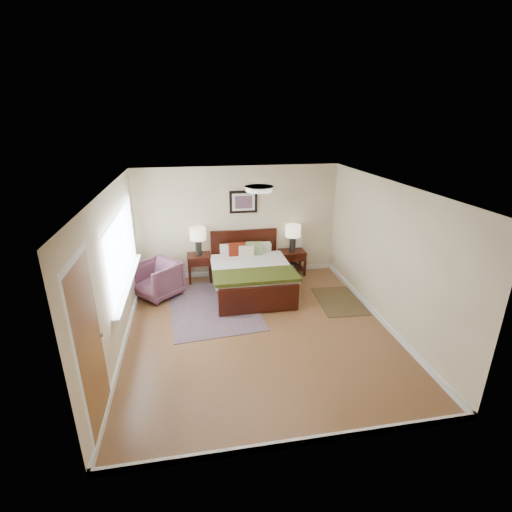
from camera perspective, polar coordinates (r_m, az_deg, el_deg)
name	(u,v)px	position (r m, az deg, el deg)	size (l,w,h in m)	color
floor	(259,329)	(6.60, 0.40, -11.21)	(5.00, 5.00, 0.00)	brown
back_wall	(239,222)	(8.38, -2.71, 5.19)	(4.50, 0.04, 2.50)	beige
front_wall	(304,354)	(3.89, 7.39, -14.69)	(4.50, 0.04, 2.50)	beige
left_wall	(114,273)	(6.07, -20.97, -2.40)	(0.04, 5.00, 2.50)	beige
right_wall	(387,255)	(6.79, 19.44, 0.22)	(0.04, 5.00, 2.50)	beige
ceiling	(259,186)	(5.69, 0.46, 10.68)	(4.50, 5.00, 0.02)	white
window	(124,249)	(6.66, -19.65, 0.96)	(0.11, 2.72, 1.32)	silver
door	(91,348)	(4.63, -24.11, -12.86)	(0.06, 1.00, 2.18)	silver
ceil_fixture	(259,189)	(5.70, 0.46, 10.33)	(0.44, 0.44, 0.08)	white
bed	(251,270)	(7.73, -0.84, -2.10)	(1.64, 1.97, 1.06)	#341007
wall_art	(243,202)	(8.25, -1.95, 8.31)	(0.62, 0.05, 0.50)	black
nightstand_left	(199,260)	(8.32, -8.71, -0.64)	(0.52, 0.47, 0.62)	#341007
nightstand_right	(292,260)	(8.67, 5.58, -0.57)	(0.58, 0.43, 0.57)	#341007
lamp_left	(198,236)	(8.15, -8.92, 3.05)	(0.35, 0.35, 0.61)	black
lamp_right	(293,233)	(8.47, 5.70, 3.54)	(0.35, 0.35, 0.61)	black
armchair	(157,280)	(7.83, -14.93, -3.52)	(0.79, 0.81, 0.74)	brown
rug_persian	(213,306)	(7.39, -6.64, -7.58)	(1.64, 2.31, 0.01)	#110D42
rug_navy	(339,301)	(7.70, 12.72, -6.74)	(0.84, 1.27, 0.01)	black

